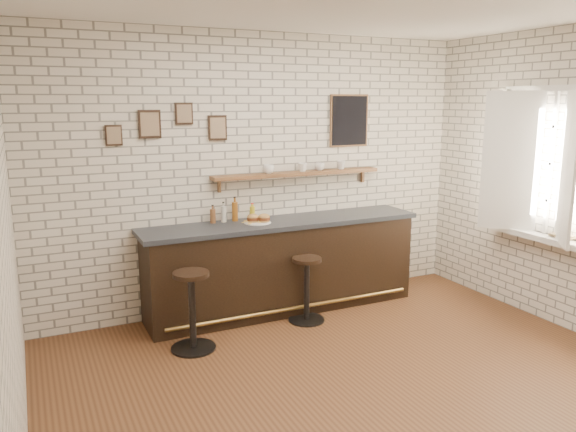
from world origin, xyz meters
name	(u,v)px	position (x,y,z in m)	size (l,w,h in m)	color
ground	(355,377)	(0.00, 0.00, 0.00)	(5.00, 5.00, 0.00)	brown
bar_counter	(283,265)	(0.12, 1.70, 0.51)	(3.10, 0.65, 1.01)	black
sandwich_plate	(258,222)	(-0.18, 1.69, 1.02)	(0.28, 0.28, 0.01)	white
ciabatta_sandwich	(258,218)	(-0.17, 1.69, 1.06)	(0.25, 0.17, 0.08)	tan
potato_chips	(256,222)	(-0.20, 1.69, 1.02)	(0.26, 0.19, 0.00)	gold
bitters_bottle_brown	(213,216)	(-0.60, 1.90, 1.09)	(0.06, 0.06, 0.19)	brown
bitters_bottle_white	(224,214)	(-0.48, 1.90, 1.10)	(0.06, 0.06, 0.22)	beige
bitters_bottle_amber	(235,211)	(-0.35, 1.90, 1.12)	(0.06, 0.06, 0.26)	#8F5017
condiment_bottle_yellow	(252,212)	(-0.15, 1.90, 1.09)	(0.06, 0.06, 0.18)	gold
bar_stool_left	(192,308)	(-1.07, 1.12, 0.40)	(0.42, 0.42, 0.75)	black
bar_stool_right	(307,287)	(0.20, 1.28, 0.37)	(0.38, 0.38, 0.69)	black
wall_shelf	(298,174)	(0.40, 1.90, 1.48)	(2.00, 0.18, 0.18)	brown
shelf_cup_a	(269,169)	(0.04, 1.90, 1.55)	(0.12, 0.12, 0.10)	white
shelf_cup_b	(303,167)	(0.46, 1.90, 1.55)	(0.10, 0.10, 0.10)	white
shelf_cup_c	(320,167)	(0.68, 1.90, 1.54)	(0.11, 0.11, 0.09)	white
shelf_cup_d	(341,165)	(0.96, 1.90, 1.55)	(0.11, 0.11, 0.10)	white
back_wall_decor	(281,122)	(0.23, 1.98, 2.05)	(2.96, 0.02, 0.56)	black
window_sill	(539,237)	(2.40, 0.30, 0.90)	(0.20, 1.35, 0.06)	white
casement_window	(543,164)	(2.36, 0.30, 1.65)	(0.40, 1.30, 1.56)	white
book_lower	(556,237)	(2.38, 0.09, 0.94)	(0.18, 0.24, 0.02)	tan
book_upper	(559,236)	(2.38, 0.06, 0.96)	(0.16, 0.21, 0.02)	tan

